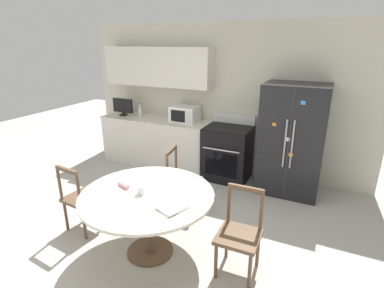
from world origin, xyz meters
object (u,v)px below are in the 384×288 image
Objects in this scene: dining_chair_left at (82,198)px; refrigerator at (292,140)px; counter_bottle at (140,112)px; candle_glass at (141,191)px; dining_chair_right at (239,235)px; microwave at (185,114)px; countertop_tv at (123,106)px; oven_range at (227,152)px; dining_chair_far at (183,181)px.

refrigerator is at bearing 51.38° from dining_chair_left.
counter_bottle is 2.82m from candle_glass.
refrigerator is 6.56× the size of counter_bottle.
dining_chair_right is at bearing -95.05° from refrigerator.
counter_bottle is 2.41m from dining_chair_left.
microwave reaches higher than counter_bottle.
dining_chair_right is (-0.18, -2.06, -0.42)m from refrigerator.
microwave is at bearing 2.87° from countertop_tv.
oven_range is 1.03m from microwave.
microwave is 2.38m from dining_chair_left.
dining_chair_right is (1.07, -0.83, 0.00)m from dining_chair_far.
microwave is at bearing 88.92° from dining_chair_left.
refrigerator is 1.80m from dining_chair_far.
oven_range reaches higher than dining_chair_far.
microwave is 5.17× the size of candle_glass.
counter_bottle is (0.38, 0.03, -0.08)m from countertop_tv.
refrigerator is at bearing -2.94° from microwave.
oven_range is 1.20× the size of dining_chair_far.
dining_chair_left is 9.85× the size of candle_glass.
dining_chair_far is (0.91, 0.96, 0.00)m from dining_chair_left.
candle_glass is (-0.19, -2.29, 0.32)m from oven_range.
refrigerator is 2.57m from candle_glass.
dining_chair_left is 1.33m from dining_chair_far.
dining_chair_far is at bearing -39.34° from counter_bottle.
dining_chair_far reaches higher than candle_glass.
refrigerator is at bearing -1.64° from oven_range.
microwave is 1.59m from dining_chair_far.
oven_range is 2.26m from dining_chair_right.
refrigerator reaches higher than microwave.
candle_glass is (1.60, -2.31, -0.21)m from counter_bottle.
countertop_tv is (-2.17, 0.00, 0.61)m from oven_range.
microwave reaches higher than candle_glass.
dining_chair_left and dining_chair_right have the same top height.
oven_range is 1.28m from dining_chair_far.
countertop_tv is at bearing 179.46° from refrigerator.
dining_chair_far is (1.95, -1.26, -0.64)m from countertop_tv.
dining_chair_far is at bearing -32.91° from countertop_tv.
dining_chair_far is 9.85× the size of candle_glass.
candle_glass is (0.94, -0.07, 0.36)m from dining_chair_left.
counter_bottle reaches higher than dining_chair_left.
dining_chair_right is at bearing 43.56° from dining_chair_far.
refrigerator is 1.89× the size of dining_chair_right.
microwave is at bearing 2.48° from counter_bottle.
oven_range is (-1.03, 0.03, -0.38)m from refrigerator.
oven_range is at bearing 178.36° from refrigerator.
counter_bottle reaches higher than dining_chair_right.
dining_chair_left is at bearing -52.06° from dining_chair_far.
counter_bottle is (-1.79, 0.03, 0.53)m from oven_range.
countertop_tv is at bearing -131.41° from dining_chair_far.
refrigerator is 3.21m from countertop_tv.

